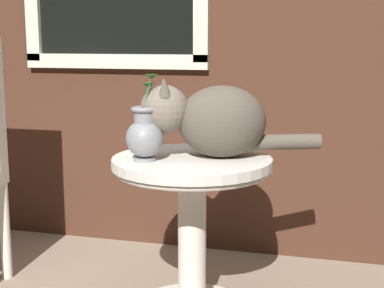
# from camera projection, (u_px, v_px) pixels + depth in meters

# --- Properties ---
(wicker_side_table) EXTENTS (0.58, 0.58, 0.61)m
(wicker_side_table) POSITION_uv_depth(u_px,v_px,m) (192.00, 206.00, 2.13)
(wicker_side_table) COLOR silver
(wicker_side_table) RESTS_ON ground_plane
(cat) EXTENTS (0.64, 0.35, 0.29)m
(cat) POSITION_uv_depth(u_px,v_px,m) (213.00, 119.00, 2.09)
(cat) COLOR brown
(cat) RESTS_ON wicker_side_table
(pewter_vase_with_ivy) EXTENTS (0.13, 0.13, 0.30)m
(pewter_vase_with_ivy) POSITION_uv_depth(u_px,v_px,m) (145.00, 134.00, 2.03)
(pewter_vase_with_ivy) COLOR gray
(pewter_vase_with_ivy) RESTS_ON wicker_side_table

